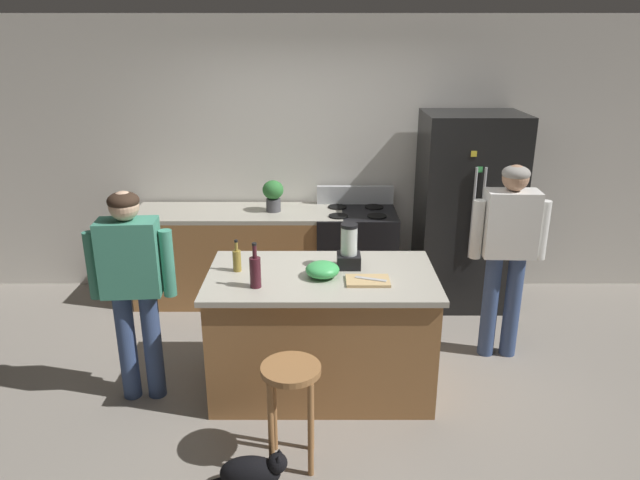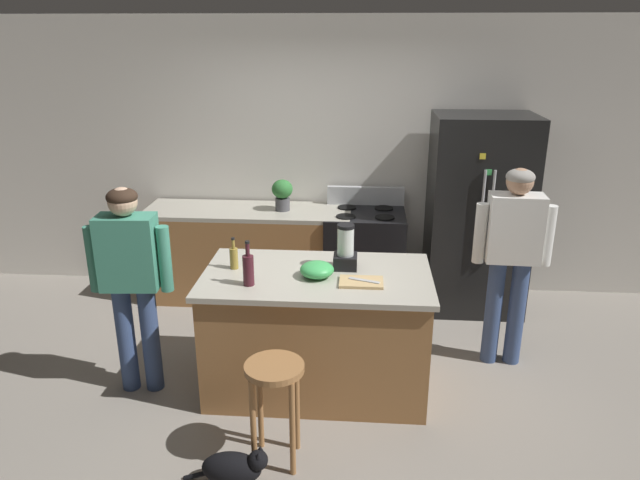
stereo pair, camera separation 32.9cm
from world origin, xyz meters
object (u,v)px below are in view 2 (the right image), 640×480
bar_stool (275,387)px  person_by_island_left (131,272)px  bottle_vinegar (234,257)px  bottle_wine (248,269)px  cat (234,467)px  potted_plant (282,193)px  blender_appliance (345,250)px  kitchen_island (317,331)px  cutting_board (361,282)px  refrigerator (477,215)px  person_by_sink_right (512,249)px  mixing_bowl (317,270)px  stove_range (364,256)px  chef_knife (364,280)px

bar_stool → person_by_island_left: bearing=147.6°
bottle_vinegar → person_by_island_left: bearing=-164.6°
person_by_island_left → bottle_wine: (0.86, -0.09, 0.09)m
cat → potted_plant: size_ratio=1.73×
person_by_island_left → cat: bearing=-45.9°
blender_appliance → bottle_wine: size_ratio=1.05×
kitchen_island → cutting_board: 0.58m
person_by_island_left → bottle_vinegar: person_by_island_left is taller
refrigerator → person_by_island_left: refrigerator is taller
bottle_vinegar → cutting_board: bottle_vinegar is taller
person_by_sink_right → cutting_board: size_ratio=5.34×
refrigerator → cutting_board: 1.96m
person_by_island_left → cutting_board: size_ratio=5.19×
bottle_vinegar → mixing_bowl: bearing=-10.2°
person_by_island_left → potted_plant: person_by_island_left is taller
refrigerator → potted_plant: 1.85m
stove_range → mixing_bowl: (-0.33, -1.57, 0.50)m
refrigerator → chef_knife: (-1.05, -1.64, 0.01)m
refrigerator → cat: refrigerator is taller
cat → bottle_wine: 1.25m
stove_range → bottle_vinegar: bottle_vinegar is taller
bar_stool → mixing_bowl: size_ratio=2.84×
person_by_island_left → bottle_vinegar: 0.73m
kitchen_island → refrigerator: bearing=47.3°
bottle_wine → cutting_board: bottle_wine is taller
bar_stool → person_by_sink_right: bearing=38.5°
cat → cutting_board: cutting_board is taller
kitchen_island → cat: kitchen_island is taller
person_by_sink_right → chef_knife: person_by_sink_right is taller
bar_stool → mixing_bowl: bearing=76.6°
bar_stool → cat: (-0.22, -0.22, -0.42)m
cat → cutting_board: bearing=52.0°
bar_stool → potted_plant: 2.48m
person_by_sink_right → bottle_wine: person_by_sink_right is taller
kitchen_island → stove_range: stove_range is taller
bar_stool → chef_knife: chef_knife is taller
bottle_vinegar → mixing_bowl: size_ratio=0.98×
cutting_board → bar_stool: bearing=-125.4°
kitchen_island → bottle_wine: size_ratio=5.16×
cutting_board → stove_range: bearing=89.3°
refrigerator → bar_stool: bearing=-123.8°
blender_appliance → mixing_bowl: bearing=-136.4°
cat → bar_stool: bearing=44.7°
stove_range → potted_plant: (-0.80, 0.03, 0.62)m
stove_range → chef_knife: 1.73m
cat → bottle_vinegar: size_ratio=2.20×
cutting_board → chef_knife: chef_knife is taller
bottle_vinegar → bottle_wine: bearing=-60.1°
cutting_board → chef_knife: size_ratio=1.36×
refrigerator → bar_stool: size_ratio=2.71×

